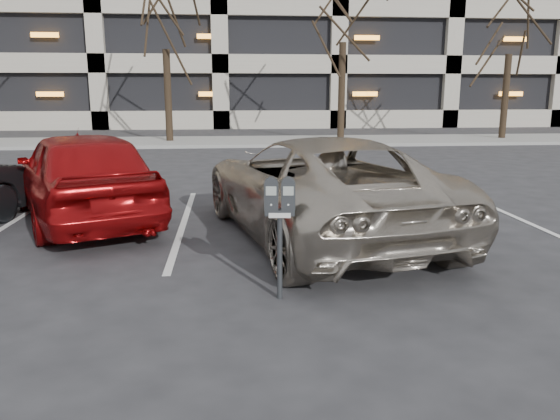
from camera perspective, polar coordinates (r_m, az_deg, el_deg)
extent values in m
plane|color=#28282B|center=(6.80, 0.33, -5.76)|extent=(140.00, 140.00, 0.00)
cube|color=gray|center=(22.53, -3.76, 7.17)|extent=(80.00, 4.00, 0.12)
cube|color=silver|center=(9.66, -26.83, -1.59)|extent=(0.10, 5.20, 0.00)
cube|color=silver|center=(9.01, -10.04, -1.34)|extent=(0.10, 5.20, 0.00)
cube|color=silver|center=(9.21, 7.59, -0.96)|extent=(0.10, 5.20, 0.00)
cube|color=silver|center=(10.21, 23.10, -0.55)|extent=(0.10, 5.20, 0.00)
cylinder|color=black|center=(22.55, -11.62, 11.47)|extent=(0.28, 0.28, 3.67)
cylinder|color=black|center=(22.91, 6.45, 12.05)|extent=(0.28, 0.28, 3.99)
cylinder|color=black|center=(25.27, 22.46, 10.76)|extent=(0.28, 0.28, 3.57)
cylinder|color=black|center=(5.61, -0.03, -4.94)|extent=(0.06, 0.06, 0.90)
cube|color=black|center=(5.48, -0.03, -0.25)|extent=(0.31, 0.13, 0.06)
cube|color=silver|center=(5.44, -0.03, -0.58)|extent=(0.22, 0.03, 0.05)
cube|color=gray|center=(5.38, -0.94, 2.00)|extent=(0.11, 0.02, 0.09)
cube|color=gray|center=(5.38, 0.87, 2.00)|extent=(0.11, 0.02, 0.09)
imported|color=#B3A898|center=(8.00, 4.08, 2.44)|extent=(3.54, 5.72, 1.48)
cube|color=orange|center=(6.94, 2.56, 7.11)|extent=(0.10, 0.20, 0.01)
imported|color=#9C0E10|center=(9.44, -19.92, 3.44)|extent=(3.48, 4.86, 1.54)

